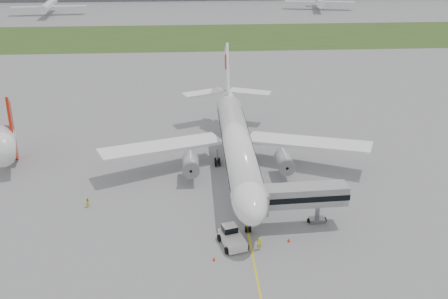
{
  "coord_description": "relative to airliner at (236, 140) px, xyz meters",
  "views": [
    {
      "loc": [
        -7.31,
        -74.46,
        40.08
      ],
      "look_at": [
        -2.33,
        2.0,
        5.29
      ],
      "focal_mm": 40.0,
      "sensor_mm": 36.0,
      "label": 1
    }
  ],
  "objects": [
    {
      "name": "safety_cone_right",
      "position": [
        5.34,
        -22.61,
        -5.37
      ],
      "size": [
        0.42,
        0.42,
        0.58
      ],
      "primitive_type": "cone",
      "color": "red",
      "rests_on": "ground"
    },
    {
      "name": "jet_bridge",
      "position": [
        6.68,
        -18.72,
        -0.79
      ],
      "size": [
        14.23,
        4.69,
        6.58
      ],
      "rotation": [
        0.0,
        0.0,
        0.05
      ],
      "color": "#A1A2A4",
      "rests_on": "ground"
    },
    {
      "name": "apron_markings",
      "position": [
        0.0,
        -9.87,
        -5.66
      ],
      "size": [
        70.0,
        70.0,
        0.04
      ],
      "primitive_type": null,
      "color": "yellow",
      "rests_on": "ground"
    },
    {
      "name": "grass_strip",
      "position": [
        0.0,
        115.13,
        -5.65
      ],
      "size": [
        600.0,
        50.0,
        0.02
      ],
      "primitive_type": "cube",
      "color": "#324B1C",
      "rests_on": "ground"
    },
    {
      "name": "airliner",
      "position": [
        0.0,
        0.0,
        0.0
      ],
      "size": [
        48.13,
        53.95,
        17.88
      ],
      "color": "white",
      "rests_on": "ground"
    },
    {
      "name": "pushback_tug",
      "position": [
        -2.54,
        -22.55,
        -4.56
      ],
      "size": [
        4.15,
        5.22,
        2.4
      ],
      "rotation": [
        0.0,
        0.0,
        0.27
      ],
      "color": "silver",
      "rests_on": "ground"
    },
    {
      "name": "distant_aircraft_right",
      "position": [
        58.07,
        178.61,
        -5.66
      ],
      "size": [
        40.39,
        37.17,
        13.37
      ],
      "primitive_type": null,
      "rotation": [
        0.0,
        0.0,
        -0.2
      ],
      "color": "white",
      "rests_on": "ground"
    },
    {
      "name": "ground_crew_near",
      "position": [
        1.0,
        -24.12,
        -4.72
      ],
      "size": [
        0.71,
        0.48,
        1.89
      ],
      "primitive_type": "imported",
      "rotation": [
        0.0,
        0.0,
        3.19
      ],
      "color": "yellow",
      "rests_on": "ground"
    },
    {
      "name": "neighbor_aircraft",
      "position": [
        -40.69,
        3.28,
        -0.72
      ],
      "size": [
        6.83,
        15.45,
        12.47
      ],
      "rotation": [
        0.0,
        0.0,
        0.3
      ],
      "color": "#A81A09",
      "rests_on": "ground"
    },
    {
      "name": "ground",
      "position": [
        0.0,
        -4.87,
        -5.66
      ],
      "size": [
        600.0,
        600.0,
        0.0
      ],
      "primitive_type": "plane",
      "color": "gray",
      "rests_on": "ground"
    },
    {
      "name": "distant_aircraft_left",
      "position": [
        -74.87,
        170.36,
        -5.66
      ],
      "size": [
        37.61,
        33.88,
        13.38
      ],
      "primitive_type": null,
      "rotation": [
        0.0,
        0.0,
        0.09
      ],
      "color": "white",
      "rests_on": "ground"
    },
    {
      "name": "safety_cone_left",
      "position": [
        -5.16,
        -26.17,
        -5.37
      ],
      "size": [
        0.42,
        0.42,
        0.58
      ],
      "primitive_type": "cone",
      "color": "red",
      "rests_on": "ground"
    },
    {
      "name": "ground_crew_far",
      "position": [
        -23.94,
        -11.36,
        -4.85
      ],
      "size": [
        1.0,
        0.96,
        1.62
      ],
      "primitive_type": "imported",
      "rotation": [
        0.0,
        0.0,
        0.62
      ],
      "color": "yellow",
      "rests_on": "ground"
    }
  ]
}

